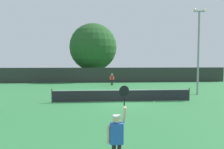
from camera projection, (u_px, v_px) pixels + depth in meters
ground_plane at (122, 102)px, 16.76m from camera, size 120.00×120.00×0.00m
tennis_net at (122, 95)px, 16.73m from camera, size 11.14×0.08×1.07m
perimeter_fence at (110, 75)px, 32.54m from camera, size 36.93×0.12×2.29m
player_serving at (117, 134)px, 6.05m from camera, size 0.67×0.39×2.50m
player_receiving at (112, 78)px, 28.28m from camera, size 0.57×0.23×1.57m
tennis_ball at (154, 102)px, 16.60m from camera, size 0.07×0.07×0.07m
light_pole at (199, 46)px, 20.14m from camera, size 1.18×0.28×8.27m
large_tree at (93, 47)px, 36.07m from camera, size 8.13×8.13×9.79m
parked_car_near at (116, 74)px, 39.86m from camera, size 1.93×4.21×1.69m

